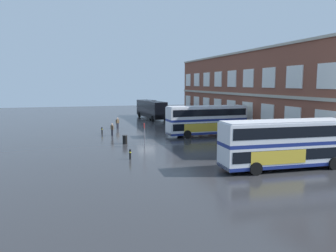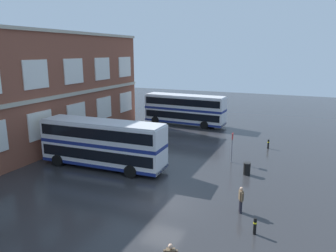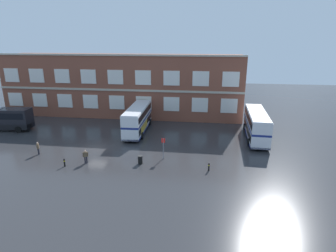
% 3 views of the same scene
% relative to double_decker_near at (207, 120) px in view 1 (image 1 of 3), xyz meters
% --- Properties ---
extents(ground_plane, '(120.00, 120.00, 0.00)m').
position_rel_double_decker_near_xyz_m(ground_plane, '(-4.15, -5.52, -2.15)').
color(ground_plane, '#2B2B2D').
extents(brick_terminal_building, '(45.29, 8.19, 11.79)m').
position_rel_double_decker_near_xyz_m(brick_terminal_building, '(-5.45, 10.46, 3.60)').
color(brick_terminal_building, brown).
rests_on(brick_terminal_building, ground).
extents(double_decker_near, '(3.13, 11.08, 4.07)m').
position_rel_double_decker_near_xyz_m(double_decker_near, '(0.00, 0.00, 0.00)').
color(double_decker_near, silver).
rests_on(double_decker_near, ground).
extents(double_decker_middle, '(3.19, 11.09, 4.07)m').
position_rel_double_decker_near_xyz_m(double_decker_middle, '(18.24, -0.65, 0.00)').
color(double_decker_middle, silver).
rests_on(double_decker_middle, ground).
extents(touring_coach, '(12.19, 3.77, 3.80)m').
position_rel_double_decker_near_xyz_m(touring_coach, '(-23.42, -2.27, -0.24)').
color(touring_coach, black).
rests_on(touring_coach, ground).
extents(waiting_passenger, '(0.37, 0.62, 1.70)m').
position_rel_double_decker_near_xyz_m(waiting_passenger, '(-10.54, -10.76, -1.22)').
color(waiting_passenger, black).
rests_on(waiting_passenger, ground).
extents(second_passenger, '(0.62, 0.38, 1.70)m').
position_rel_double_decker_near_xyz_m(second_passenger, '(-3.36, -12.44, -1.22)').
color(second_passenger, black).
rests_on(second_passenger, ground).
extents(bus_stand_flag, '(0.44, 0.10, 2.70)m').
position_rel_double_decker_near_xyz_m(bus_stand_flag, '(5.66, -9.88, -0.51)').
color(bus_stand_flag, slate).
rests_on(bus_stand_flag, ground).
extents(station_litter_bin, '(0.60, 0.60, 1.03)m').
position_rel_double_decker_near_xyz_m(station_litter_bin, '(3.14, -11.70, -1.63)').
color(station_litter_bin, black).
rests_on(station_litter_bin, ground).
extents(safety_bollard_west, '(0.19, 0.19, 0.95)m').
position_rel_double_decker_near_xyz_m(safety_bollard_west, '(-5.48, -13.63, -1.66)').
color(safety_bollard_west, black).
rests_on(safety_bollard_west, ground).
extents(safety_bollard_east, '(0.19, 0.19, 0.95)m').
position_rel_double_decker_near_xyz_m(safety_bollard_east, '(11.27, -12.46, -1.66)').
color(safety_bollard_east, black).
rests_on(safety_bollard_east, ground).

